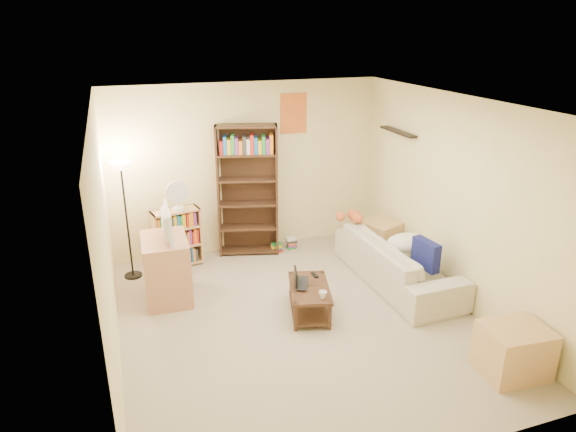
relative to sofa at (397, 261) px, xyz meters
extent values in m
plane|color=tan|center=(-1.55, -0.46, -0.31)|extent=(4.50, 4.50, 0.00)
cube|color=#FFE4AB|center=(-1.55, 1.79, 0.94)|extent=(4.00, 0.04, 2.50)
cube|color=#FFE4AB|center=(-1.55, -2.71, 0.94)|extent=(4.00, 0.04, 2.50)
cube|color=#FFE4AB|center=(-3.55, -0.46, 0.94)|extent=(0.04, 4.50, 2.50)
cube|color=#FFE4AB|center=(0.45, -0.46, 0.94)|extent=(0.04, 4.50, 2.50)
cube|color=silver|center=(-1.55, -0.46, 2.19)|extent=(4.00, 4.50, 0.04)
cube|color=red|center=(-0.83, 1.78, 1.71)|extent=(0.40, 0.02, 0.58)
cube|color=black|center=(0.37, 0.84, 1.54)|extent=(0.12, 0.80, 0.03)
imported|color=beige|center=(0.00, 0.00, 0.00)|extent=(2.14, 0.91, 0.61)
cube|color=navy|center=(0.11, -0.45, 0.28)|extent=(0.17, 0.42, 0.36)
ellipsoid|color=white|center=(0.15, 0.05, 0.22)|extent=(0.57, 0.40, 0.24)
ellipsoid|color=#CF5D2C|center=(-0.25, 0.80, 0.39)|extent=(0.39, 0.18, 0.16)
sphere|color=#CF5D2C|center=(-0.47, 0.80, 0.41)|extent=(0.13, 0.13, 0.13)
cube|color=#492E1C|center=(-1.39, -0.37, 0.04)|extent=(0.65, 0.90, 0.04)
cube|color=#492E1C|center=(-1.39, -0.37, -0.23)|extent=(0.62, 0.86, 0.03)
cube|color=#492E1C|center=(-1.67, -0.66, -0.13)|extent=(0.04, 0.04, 0.36)
cube|color=#492E1C|center=(-1.30, -0.76, -0.13)|extent=(0.04, 0.04, 0.36)
cube|color=#492E1C|center=(-1.48, 0.03, -0.13)|extent=(0.04, 0.04, 0.36)
cube|color=#492E1C|center=(-1.11, -0.07, -0.13)|extent=(0.04, 0.04, 0.36)
imported|color=black|center=(-1.42, -0.32, 0.07)|extent=(0.53, 0.50, 0.03)
cube|color=white|center=(-1.53, -0.28, 0.16)|extent=(0.08, 0.26, 0.18)
imported|color=white|center=(-1.35, -0.67, 0.10)|extent=(0.13, 0.13, 0.08)
cube|color=black|center=(-1.23, -0.13, 0.06)|extent=(0.05, 0.15, 0.02)
cube|color=tan|center=(-2.93, 0.56, 0.10)|extent=(0.56, 0.77, 0.81)
imported|color=black|center=(-2.93, 0.56, 0.70)|extent=(0.69, 0.13, 0.39)
cube|color=#3F2118|center=(-1.61, 1.57, 0.66)|extent=(0.92, 0.51, 1.94)
cube|color=tan|center=(-2.68, 1.46, 0.12)|extent=(0.69, 0.38, 0.84)
cylinder|color=silver|center=(-2.63, 1.44, 0.56)|extent=(0.17, 0.17, 0.04)
cylinder|color=silver|center=(-2.63, 1.44, 0.66)|extent=(0.02, 0.02, 0.17)
cylinder|color=silver|center=(-2.63, 1.41, 0.82)|extent=(0.30, 0.06, 0.30)
cylinder|color=black|center=(-3.32, 1.32, -0.29)|extent=(0.24, 0.24, 0.03)
cylinder|color=black|center=(-3.32, 1.32, 0.45)|extent=(0.03, 0.03, 1.52)
cone|color=beige|center=(-3.32, 1.32, 1.25)|extent=(0.27, 0.27, 0.12)
cube|color=#D5B768|center=(0.17, 0.76, -0.02)|extent=(0.65, 0.65, 0.57)
cube|color=tan|center=(0.10, -2.05, -0.05)|extent=(0.65, 0.56, 0.51)
cube|color=red|center=(-1.20, 1.47, -0.24)|extent=(0.16, 0.12, 0.14)
cube|color=#1966B2|center=(-0.96, 1.51, -0.22)|extent=(0.16, 0.12, 0.17)
camera|label=1|loc=(-3.36, -5.33, 2.94)|focal=32.00mm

